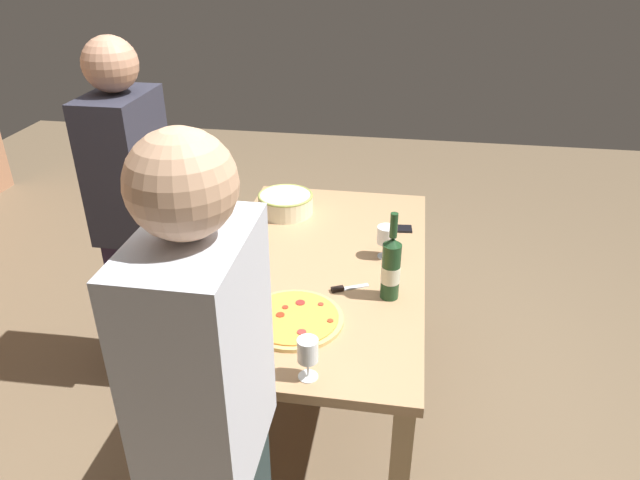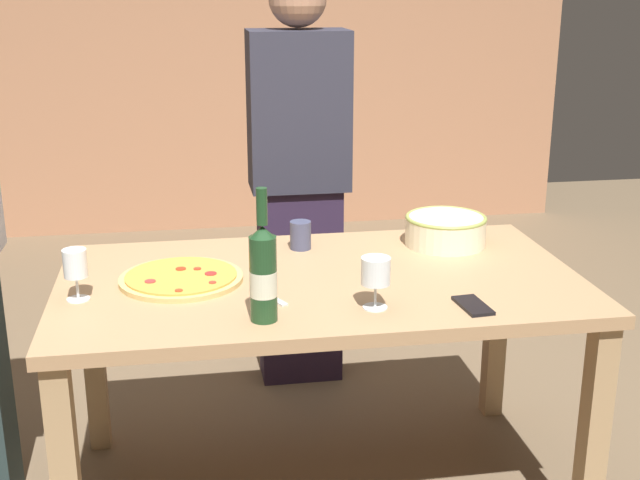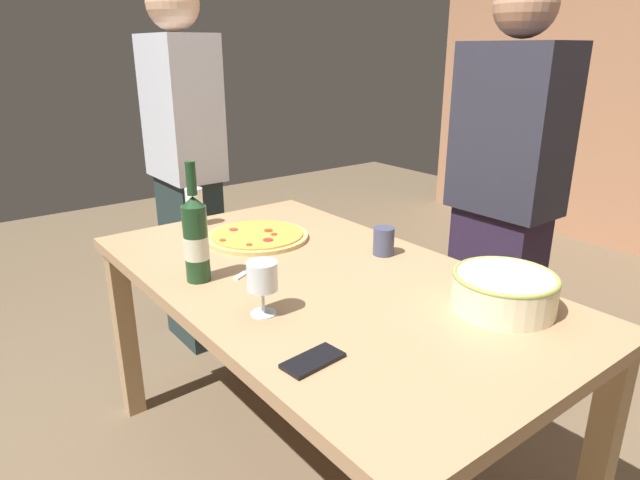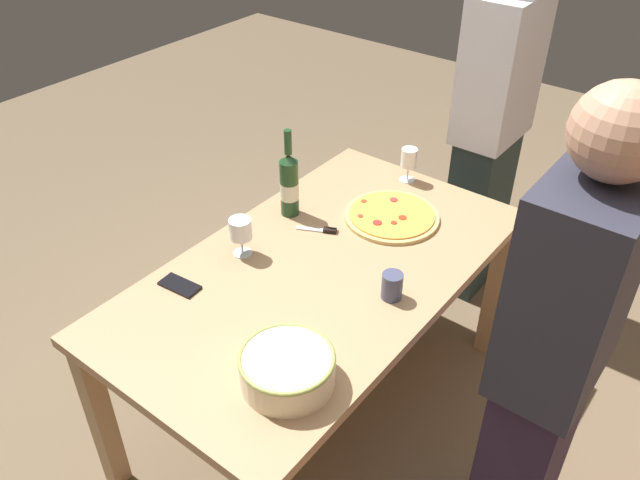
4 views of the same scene
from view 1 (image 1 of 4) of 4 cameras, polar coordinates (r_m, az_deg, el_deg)
name	(u,v)px [view 1 (image 1 of 4)]	position (r m, az deg, el deg)	size (l,w,h in m)	color
ground_plane	(320,394)	(2.99, 0.00, -14.80)	(8.00, 8.00, 0.00)	brown
dining_table	(320,282)	(2.59, 0.00, -4.14)	(1.60, 0.90, 0.75)	tan
pizza	(293,319)	(2.19, -2.62, -7.67)	(0.38, 0.38, 0.02)	tan
serving_bowl	(286,203)	(2.97, -3.38, 3.65)	(0.28, 0.28, 0.10)	#EFE6C0
wine_bottle	(391,267)	(2.27, 6.94, -2.65)	(0.07, 0.07, 0.37)	#1D4121
wine_glass_near_pizza	(308,352)	(1.89, -1.20, -10.90)	(0.07, 0.07, 0.15)	white
wine_glass_by_bottle	(386,236)	(2.56, 6.49, 0.35)	(0.08, 0.08, 0.15)	white
cup_amber	(254,251)	(2.55, -6.49, -1.12)	(0.07, 0.07, 0.10)	#424663
cell_phone	(397,229)	(2.85, 7.50, 1.11)	(0.07, 0.14, 0.01)	black
pizza_knife	(345,288)	(2.37, 2.44, -4.72)	(0.09, 0.15, 0.02)	silver
person_host	(213,445)	(1.60, -10.36, -19.07)	(0.39, 0.24, 1.71)	#243333
person_guest_left	(137,223)	(2.78, -17.43, 1.58)	(0.39, 0.24, 1.67)	#2A1E35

